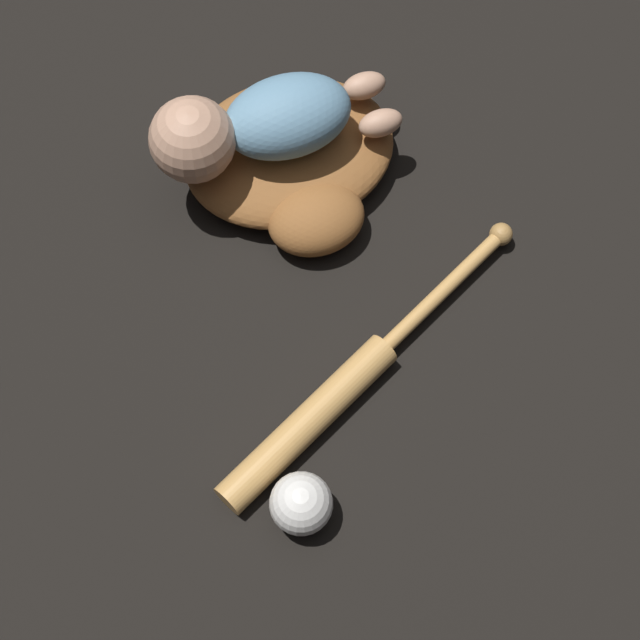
{
  "coord_description": "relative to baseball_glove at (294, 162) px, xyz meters",
  "views": [
    {
      "loc": [
        0.3,
        0.77,
        1.33
      ],
      "look_at": [
        0.08,
        0.26,
        0.07
      ],
      "focal_mm": 60.0,
      "sensor_mm": 36.0,
      "label": 1
    }
  ],
  "objects": [
    {
      "name": "ground_plane",
      "position": [
        -0.02,
        -0.01,
        -0.04
      ],
      "size": [
        6.0,
        6.0,
        0.0
      ],
      "primitive_type": "plane",
      "color": "black"
    },
    {
      "name": "baseball_glove",
      "position": [
        0.0,
        0.0,
        0.0
      ],
      "size": [
        0.32,
        0.3,
        0.07
      ],
      "color": "#935B2D",
      "rests_on": "ground"
    },
    {
      "name": "baseball",
      "position": [
        0.17,
        0.46,
        0.0
      ],
      "size": [
        0.08,
        0.08,
        0.08
      ],
      "color": "white",
      "rests_on": "ground"
    },
    {
      "name": "baseball_bat",
      "position": [
        0.07,
        0.34,
        -0.01
      ],
      "size": [
        0.51,
        0.25,
        0.05
      ],
      "color": "tan",
      "rests_on": "ground"
    },
    {
      "name": "baby_figure",
      "position": [
        0.05,
        -0.02,
        0.09
      ],
      "size": [
        0.35,
        0.13,
        0.12
      ],
      "color": "#6693B2",
      "rests_on": "baseball_glove"
    }
  ]
}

